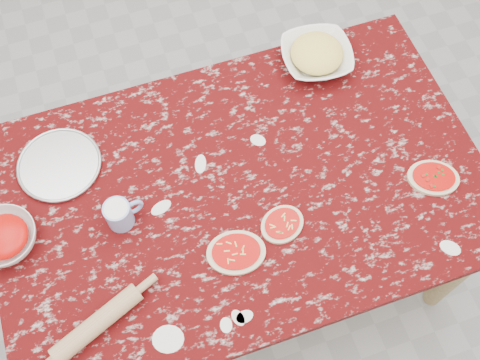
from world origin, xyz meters
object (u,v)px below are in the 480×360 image
flour_mug (120,214)px  rolling_pin (97,324)px  pizza_tray (60,165)px  cheese_bowl (316,56)px  sauce_bowl (5,238)px  worktable (240,198)px

flour_mug → rolling_pin: size_ratio=0.43×
pizza_tray → cheese_bowl: cheese_bowl is taller
pizza_tray → flour_mug: size_ratio=2.17×
pizza_tray → sauce_bowl: sauce_bowl is taller
cheese_bowl → flour_mug: size_ratio=2.02×
worktable → sauce_bowl: size_ratio=7.89×
worktable → cheese_bowl: bearing=42.5°
flour_mug → worktable: bearing=-1.5°
flour_mug → rolling_pin: (-0.14, -0.30, -0.02)m
flour_mug → sauce_bowl: bearing=172.7°
pizza_tray → rolling_pin: bearing=-89.5°
worktable → flour_mug: flour_mug is taller
pizza_tray → rolling_pin: 0.56m
pizza_tray → cheese_bowl: (0.96, 0.12, 0.03)m
pizza_tray → cheese_bowl: bearing=7.2°
cheese_bowl → rolling_pin: cheese_bowl is taller
flour_mug → cheese_bowl: bearing=25.0°
sauce_bowl → cheese_bowl: sauce_bowl is taller
pizza_tray → worktable: bearing=-26.5°
sauce_bowl → rolling_pin: size_ratio=0.70×
worktable → sauce_bowl: sauce_bowl is taller
worktable → flour_mug: 0.41m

